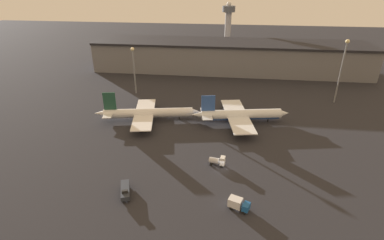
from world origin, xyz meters
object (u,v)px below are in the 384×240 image
object	(u,v)px
airplane_0	(147,113)
service_vehicle_2	(238,204)
control_tower	(228,24)
airplane_1	(240,115)
service_vehicle_0	(218,161)
service_vehicle_1	(125,190)

from	to	relation	value
airplane_0	service_vehicle_2	xyz separation A→B (m)	(36.33, -47.71, -1.44)
service_vehicle_2	control_tower	distance (m)	165.91
airplane_1	service_vehicle_0	world-z (taller)	airplane_1
airplane_0	service_vehicle_0	world-z (taller)	airplane_0
service_vehicle_0	service_vehicle_1	distance (m)	29.48
airplane_0	service_vehicle_1	distance (m)	46.32
airplane_1	service_vehicle_1	size ratio (longest dim) A/B	4.94
service_vehicle_1	control_tower	size ratio (longest dim) A/B	0.22
airplane_1	service_vehicle_0	distance (m)	32.37
service_vehicle_1	control_tower	xyz separation A→B (m)	(23.45, 162.73, 20.36)
service_vehicle_2	control_tower	size ratio (longest dim) A/B	0.16
service_vehicle_2	airplane_0	bearing A→B (deg)	148.14
control_tower	airplane_0	bearing A→B (deg)	-104.18
service_vehicle_0	service_vehicle_2	bearing A→B (deg)	-61.61
airplane_0	control_tower	distance (m)	121.93
airplane_1	airplane_0	bearing A→B (deg)	173.31
airplane_0	airplane_1	world-z (taller)	airplane_0
airplane_1	service_vehicle_1	bearing A→B (deg)	-133.53
service_vehicle_0	control_tower	size ratio (longest dim) A/B	0.14
airplane_0	service_vehicle_0	bearing A→B (deg)	-54.36
service_vehicle_2	airplane_1	bearing A→B (deg)	109.56
service_vehicle_0	service_vehicle_1	world-z (taller)	service_vehicle_0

